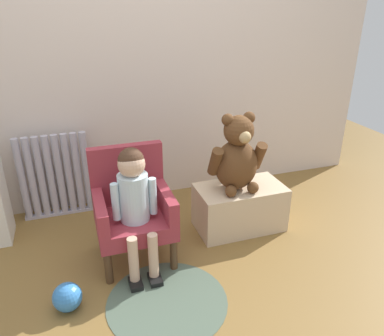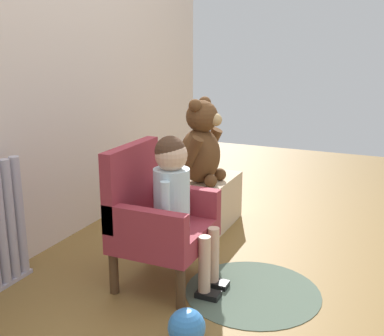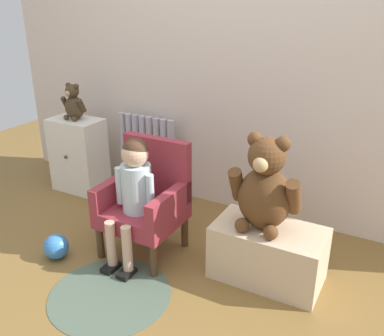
{
  "view_description": "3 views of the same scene",
  "coord_description": "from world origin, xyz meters",
  "px_view_note": "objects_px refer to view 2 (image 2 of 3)",
  "views": [
    {
      "loc": [
        -0.5,
        -1.5,
        1.45
      ],
      "look_at": [
        0.16,
        0.47,
        0.52
      ],
      "focal_mm": 35.0,
      "sensor_mm": 36.0,
      "label": 1
    },
    {
      "loc": [
        -2.13,
        -0.6,
        1.15
      ],
      "look_at": [
        0.13,
        0.4,
        0.49
      ],
      "focal_mm": 45.0,
      "sensor_mm": 36.0,
      "label": 2
    },
    {
      "loc": [
        1.1,
        -1.41,
        1.47
      ],
      "look_at": [
        0.1,
        0.41,
        0.61
      ],
      "focal_mm": 40.0,
      "sensor_mm": 36.0,
      "label": 3
    }
  ],
  "objects_px": {
    "large_teddy_bear": "(201,146)",
    "floor_rug": "(253,292)",
    "low_bench": "(203,204)",
    "toy_ball": "(187,327)",
    "child_figure": "(176,191)",
    "child_armchair": "(156,217)"
  },
  "relations": [
    {
      "from": "large_teddy_bear",
      "to": "floor_rug",
      "type": "relative_size",
      "value": 0.81
    },
    {
      "from": "low_bench",
      "to": "toy_ball",
      "type": "bearing_deg",
      "value": -160.1
    },
    {
      "from": "child_figure",
      "to": "low_bench",
      "type": "distance_m",
      "value": 0.83
    },
    {
      "from": "child_armchair",
      "to": "floor_rug",
      "type": "distance_m",
      "value": 0.58
    },
    {
      "from": "child_figure",
      "to": "toy_ball",
      "type": "height_order",
      "value": "child_figure"
    },
    {
      "from": "child_figure",
      "to": "toy_ball",
      "type": "distance_m",
      "value": 0.63
    },
    {
      "from": "low_bench",
      "to": "floor_rug",
      "type": "height_order",
      "value": "low_bench"
    },
    {
      "from": "low_bench",
      "to": "large_teddy_bear",
      "type": "height_order",
      "value": "large_teddy_bear"
    },
    {
      "from": "floor_rug",
      "to": "toy_ball",
      "type": "distance_m",
      "value": 0.51
    },
    {
      "from": "child_armchair",
      "to": "low_bench",
      "type": "bearing_deg",
      "value": 5.05
    },
    {
      "from": "child_figure",
      "to": "low_bench",
      "type": "bearing_deg",
      "value": 13.47
    },
    {
      "from": "large_teddy_bear",
      "to": "toy_ball",
      "type": "height_order",
      "value": "large_teddy_bear"
    },
    {
      "from": "child_figure",
      "to": "floor_rug",
      "type": "height_order",
      "value": "child_figure"
    },
    {
      "from": "floor_rug",
      "to": "toy_ball",
      "type": "relative_size",
      "value": 4.29
    },
    {
      "from": "child_figure",
      "to": "child_armchair",
      "type": "bearing_deg",
      "value": 90.0
    },
    {
      "from": "large_teddy_bear",
      "to": "floor_rug",
      "type": "distance_m",
      "value": 0.98
    },
    {
      "from": "child_figure",
      "to": "large_teddy_bear",
      "type": "height_order",
      "value": "large_teddy_bear"
    },
    {
      "from": "large_teddy_bear",
      "to": "toy_ball",
      "type": "bearing_deg",
      "value": -159.65
    },
    {
      "from": "child_armchair",
      "to": "floor_rug",
      "type": "xyz_separation_m",
      "value": [
        0.08,
        -0.47,
        -0.33
      ]
    },
    {
      "from": "low_bench",
      "to": "toy_ball",
      "type": "relative_size",
      "value": 3.95
    },
    {
      "from": "floor_rug",
      "to": "low_bench",
      "type": "bearing_deg",
      "value": 38.96
    },
    {
      "from": "child_armchair",
      "to": "child_figure",
      "type": "distance_m",
      "value": 0.19
    }
  ]
}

